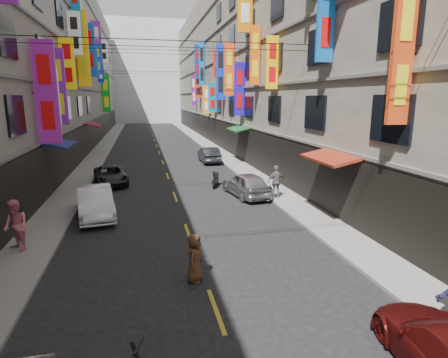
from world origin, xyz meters
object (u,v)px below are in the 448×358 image
car_left_mid (95,202)px  car_right_far (209,155)px  car_left_far (111,175)px  pedestrian_crossing (195,258)px  scooter_far_right (215,180)px  car_right_mid (246,184)px  pedestrian_lfar (16,226)px  pedestrian_rfar (276,182)px

car_left_mid → car_right_far: 16.07m
car_left_far → pedestrian_crossing: (3.49, -14.35, 0.17)m
car_left_mid → car_right_far: (7.97, 13.95, -0.05)m
scooter_far_right → car_right_mid: (1.24, -2.76, 0.26)m
pedestrian_lfar → pedestrian_crossing: bearing=14.6°
pedestrian_lfar → scooter_far_right: bearing=89.0°
car_left_mid → car_left_far: size_ratio=1.03×
car_right_mid → pedestrian_crossing: bearing=57.1°
pedestrian_lfar → pedestrian_rfar: bearing=67.6°
pedestrian_rfar → car_right_mid: bearing=-44.9°
car_left_mid → pedestrian_crossing: 8.21m
car_right_mid → pedestrian_crossing: 10.43m
car_left_far → pedestrian_lfar: size_ratio=2.26×
scooter_far_right → car_left_mid: car_left_mid is taller
car_right_far → pedestrian_rfar: size_ratio=2.25×
pedestrian_crossing → car_right_far: bearing=14.0°
pedestrian_lfar → pedestrian_rfar: 12.66m
scooter_far_right → car_right_mid: 3.04m
car_right_mid → pedestrian_lfar: pedestrian_lfar is taller
scooter_far_right → car_right_far: 9.11m
car_right_far → pedestrian_crossing: (-4.29, -21.29, 0.09)m
car_right_far → pedestrian_crossing: 21.71m
car_right_far → car_left_mid: bearing=59.9°
car_left_mid → car_right_far: size_ratio=1.07×
car_left_far → pedestrian_rfar: (9.21, -5.97, 0.44)m
car_right_mid → car_left_far: bearing=-40.3°
car_left_mid → pedestrian_lfar: size_ratio=2.32×
scooter_far_right → car_left_far: (-6.57, 2.08, 0.15)m
scooter_far_right → car_left_mid: bearing=54.8°
car_left_far → pedestrian_lfar: 11.17m
pedestrian_rfar → pedestrian_crossing: size_ratio=1.19×
car_right_mid → pedestrian_crossing: (-4.31, -9.50, 0.06)m
car_right_far → pedestrian_lfar: pedestrian_lfar is taller
car_right_mid → pedestrian_lfar: size_ratio=2.18×
car_left_mid → pedestrian_crossing: pedestrian_crossing is taller
scooter_far_right → pedestrian_crossing: pedestrian_crossing is taller
scooter_far_right → pedestrian_rfar: size_ratio=0.96×
scooter_far_right → pedestrian_rfar: pedestrian_rfar is taller
pedestrian_rfar → car_left_mid: bearing=0.2°
scooter_far_right → car_right_far: car_right_far is taller
scooter_far_right → car_right_far: size_ratio=0.43×
pedestrian_crossing → scooter_far_right: bearing=11.3°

